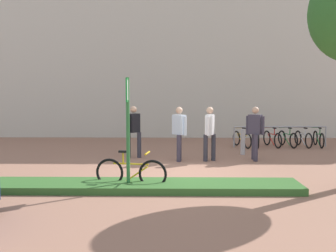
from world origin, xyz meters
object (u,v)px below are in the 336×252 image
Objects in this scene: bollard_steel at (243,142)px; person_suited_navy at (255,130)px; parking_sign_post at (128,117)px; bike_at_sign at (131,173)px; bike_rack_cluster at (280,138)px; person_shirt_white at (179,130)px; person_shirt_blue at (210,130)px; person_suited_dark at (134,128)px.

bollard_steel is 1.26m from person_suited_navy.
parking_sign_post reaches higher than bike_at_sign.
bike_rack_cluster is at bearing 52.31° from parking_sign_post.
person_shirt_white is 0.96m from person_shirt_blue.
bike_rack_cluster is 2.18× the size of person_suited_dark.
person_suited_dark is at bearing 166.38° from person_shirt_blue.
person_shirt_white is (1.50, -0.60, 0.00)m from person_suited_dark.
person_shirt_white is at bearing 71.73° from parking_sign_post.
bike_at_sign is 0.97× the size of person_suited_dark.
bike_rack_cluster is (5.22, 6.64, -0.00)m from bike_at_sign.
bike_rack_cluster is 6.19m from person_suited_dark.
person_shirt_white is (1.19, 3.61, -0.66)m from parking_sign_post.
bike_at_sign is at bearing -108.51° from person_shirt_white.
person_suited_navy is (3.92, -0.46, 0.00)m from person_suited_dark.
parking_sign_post is at bearing -108.27° from person_shirt_white.
bike_rack_cluster is at bearing 25.04° from person_suited_dark.
parking_sign_post reaches higher than person_suited_navy.
person_shirt_white reaches higher than bollard_steel.
bollard_steel is 0.52× the size of person_suited_dark.
bike_at_sign is 5.81m from bollard_steel.
bollard_steel is 0.52× the size of person_shirt_blue.
person_shirt_blue is (-1.46, -0.14, 0.00)m from person_suited_navy.
bollard_steel is at bearing 29.50° from person_shirt_white.
parking_sign_post is at bearing -127.69° from bike_rack_cluster.
person_shirt_white is (1.15, 3.44, 0.63)m from bike_at_sign.
person_shirt_blue is at bearing 0.10° from person_shirt_white.
parking_sign_post is 1.46× the size of person_shirt_white.
bike_rack_cluster is (5.27, 6.82, -1.30)m from parking_sign_post.
bike_at_sign is 4.10m from person_suited_dark.
person_suited_navy is (-1.65, -3.06, 0.64)m from bike_rack_cluster.
person_shirt_white reaches higher than bike_at_sign.
bike_rack_cluster is at bearing 61.69° from person_suited_navy.
parking_sign_post reaches higher than person_shirt_white.
parking_sign_post reaches higher than bike_rack_cluster.
person_suited_dark and person_shirt_blue have the same top height.
person_suited_dark is at bearing -169.83° from bollard_steel.
person_suited_dark is (-0.35, 4.04, 0.63)m from bike_at_sign.
bike_rack_cluster is at bearing 51.81° from bike_at_sign.
parking_sign_post is 1.46× the size of person_suited_navy.
person_shirt_blue is at bearing 58.41° from bike_at_sign.
person_suited_dark reaches higher than bike_at_sign.
parking_sign_post reaches higher than person_suited_dark.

